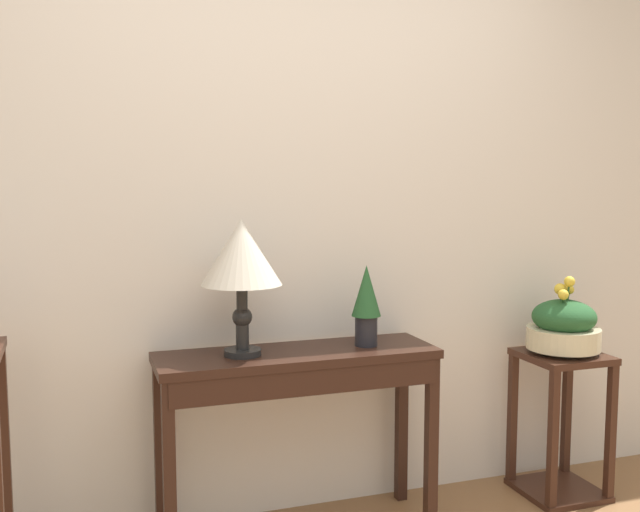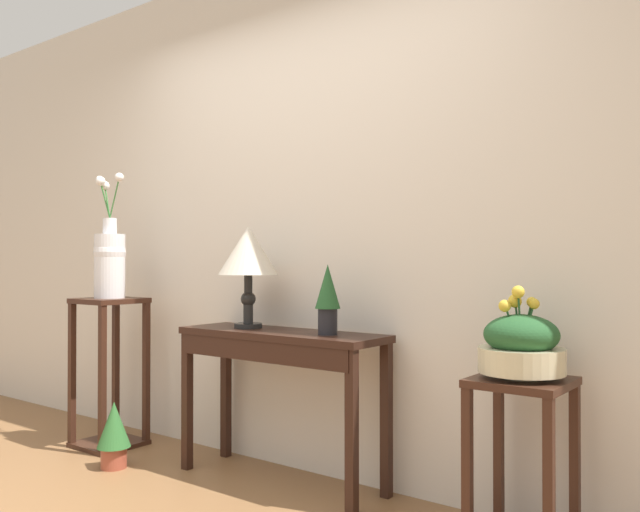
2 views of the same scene
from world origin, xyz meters
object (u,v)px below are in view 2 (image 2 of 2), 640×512
console_table (278,356)px  potted_plant_floor (114,432)px  flower_vase_tall_left (110,258)px  table_lamp (248,254)px  planter_bowl_wide_right (521,346)px  pedestal_stand_right (522,465)px  potted_plant_on_console (328,295)px  pedestal_stand_left (109,372)px

console_table → potted_plant_floor: size_ratio=3.16×
console_table → flower_vase_tall_left: flower_vase_tall_left is taller
table_lamp → flower_vase_tall_left: bearing=-172.8°
table_lamp → planter_bowl_wide_right: table_lamp is taller
table_lamp → planter_bowl_wide_right: 1.51m
console_table → pedestal_stand_right: size_ratio=1.70×
potted_plant_on_console → pedestal_stand_left: 1.62m
table_lamp → pedestal_stand_left: 1.24m
console_table → potted_plant_on_console: (0.30, 0.02, 0.31)m
console_table → pedestal_stand_left: bearing=-175.0°
console_table → planter_bowl_wide_right: size_ratio=3.19×
pedestal_stand_left → pedestal_stand_right: (2.48, 0.09, -0.11)m
potted_plant_on_console → flower_vase_tall_left: size_ratio=0.45×
planter_bowl_wide_right → potted_plant_floor: 2.20m
pedestal_stand_left → table_lamp: bearing=7.2°
flower_vase_tall_left → potted_plant_on_console: bearing=4.7°
table_lamp → pedestal_stand_left: bearing=-172.8°
planter_bowl_wide_right → potted_plant_floor: size_ratio=0.99×
console_table → flower_vase_tall_left: bearing=-175.0°
table_lamp → pedestal_stand_right: bearing=-1.5°
pedestal_stand_left → potted_plant_floor: 0.52m
potted_plant_on_console → pedestal_stand_right: (0.94, -0.03, -0.61)m
potted_plant_on_console → pedestal_stand_left: size_ratio=0.38×
planter_bowl_wide_right → potted_plant_floor: bearing=-171.0°
pedestal_stand_left → planter_bowl_wide_right: 2.51m
potted_plant_on_console → pedestal_stand_right: potted_plant_on_console is taller
table_lamp → pedestal_stand_left: (-1.02, -0.13, -0.70)m
table_lamp → potted_plant_on_console: (0.52, -0.00, -0.20)m
potted_plant_floor → pedestal_stand_right: bearing=9.0°
potted_plant_on_console → pedestal_stand_right: size_ratio=0.51×
console_table → pedestal_stand_left: size_ratio=1.27×
pedestal_stand_left → flower_vase_tall_left: flower_vase_tall_left is taller
pedestal_stand_left → pedestal_stand_right: pedestal_stand_left is taller
flower_vase_tall_left → pedestal_stand_right: (2.48, 0.09, -0.80)m
planter_bowl_wide_right → table_lamp: bearing=178.5°
flower_vase_tall_left → pedestal_stand_right: size_ratio=1.13×
flower_vase_tall_left → planter_bowl_wide_right: bearing=2.1°
flower_vase_tall_left → pedestal_stand_right: bearing=2.1°
pedestal_stand_left → planter_bowl_wide_right: bearing=2.1°
table_lamp → pedestal_stand_right: size_ratio=0.80×
console_table → potted_plant_on_console: potted_plant_on_console is taller
table_lamp → potted_plant_floor: (-0.63, -0.37, -0.95)m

